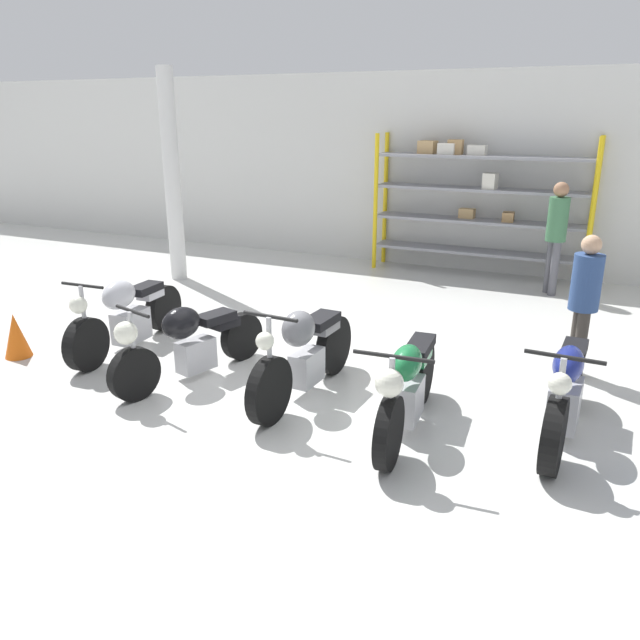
{
  "coord_description": "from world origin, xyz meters",
  "views": [
    {
      "loc": [
        2.73,
        -5.48,
        2.86
      ],
      "look_at": [
        0.0,
        0.4,
        0.7
      ],
      "focal_mm": 35.0,
      "sensor_mm": 36.0,
      "label": 1
    }
  ],
  "objects_px": {
    "motorcycle_grey": "(304,353)",
    "motorcycle_green": "(408,386)",
    "motorcycle_blue": "(565,393)",
    "person_near_rack": "(557,229)",
    "motorcycle_black": "(188,342)",
    "shelving_rack": "(476,199)",
    "motorcycle_silver": "(127,315)",
    "person_browsing": "(585,295)",
    "traffic_cone": "(16,335)"
  },
  "relations": [
    {
      "from": "motorcycle_blue",
      "to": "person_near_rack",
      "type": "height_order",
      "value": "person_near_rack"
    },
    {
      "from": "motorcycle_silver",
      "to": "motorcycle_blue",
      "type": "relative_size",
      "value": 1.05
    },
    {
      "from": "motorcycle_silver",
      "to": "motorcycle_grey",
      "type": "height_order",
      "value": "motorcycle_grey"
    },
    {
      "from": "motorcycle_silver",
      "to": "motorcycle_blue",
      "type": "distance_m",
      "value": 5.19
    },
    {
      "from": "motorcycle_silver",
      "to": "motorcycle_green",
      "type": "distance_m",
      "value": 3.91
    },
    {
      "from": "shelving_rack",
      "to": "person_near_rack",
      "type": "bearing_deg",
      "value": -28.23
    },
    {
      "from": "shelving_rack",
      "to": "person_browsing",
      "type": "height_order",
      "value": "shelving_rack"
    },
    {
      "from": "motorcycle_grey",
      "to": "motorcycle_black",
      "type": "bearing_deg",
      "value": -81.22
    },
    {
      "from": "motorcycle_blue",
      "to": "person_browsing",
      "type": "xyz_separation_m",
      "value": [
        0.02,
        1.57,
        0.51
      ]
    },
    {
      "from": "motorcycle_silver",
      "to": "person_near_rack",
      "type": "height_order",
      "value": "person_near_rack"
    },
    {
      "from": "motorcycle_grey",
      "to": "motorcycle_green",
      "type": "relative_size",
      "value": 1.03
    },
    {
      "from": "motorcycle_green",
      "to": "person_browsing",
      "type": "relative_size",
      "value": 1.25
    },
    {
      "from": "motorcycle_black",
      "to": "motorcycle_grey",
      "type": "xyz_separation_m",
      "value": [
        1.37,
        0.15,
        0.04
      ]
    },
    {
      "from": "person_near_rack",
      "to": "motorcycle_black",
      "type": "bearing_deg",
      "value": 27.94
    },
    {
      "from": "motorcycle_blue",
      "to": "person_near_rack",
      "type": "xyz_separation_m",
      "value": [
        -0.6,
        5.02,
        0.65
      ]
    },
    {
      "from": "motorcycle_silver",
      "to": "motorcycle_black",
      "type": "bearing_deg",
      "value": 66.54
    },
    {
      "from": "shelving_rack",
      "to": "person_near_rack",
      "type": "relative_size",
      "value": 2.1
    },
    {
      "from": "person_browsing",
      "to": "traffic_cone",
      "type": "bearing_deg",
      "value": 2.38
    },
    {
      "from": "motorcycle_green",
      "to": "motorcycle_black",
      "type": "bearing_deg",
      "value": -97.61
    },
    {
      "from": "motorcycle_black",
      "to": "person_browsing",
      "type": "relative_size",
      "value": 1.26
    },
    {
      "from": "shelving_rack",
      "to": "motorcycle_grey",
      "type": "distance_m",
      "value": 6.11
    },
    {
      "from": "motorcycle_silver",
      "to": "person_browsing",
      "type": "distance_m",
      "value": 5.44
    },
    {
      "from": "motorcycle_green",
      "to": "motorcycle_blue",
      "type": "height_order",
      "value": "motorcycle_blue"
    },
    {
      "from": "motorcycle_silver",
      "to": "motorcycle_black",
      "type": "relative_size",
      "value": 1.06
    },
    {
      "from": "shelving_rack",
      "to": "motorcycle_blue",
      "type": "distance_m",
      "value": 6.24
    },
    {
      "from": "motorcycle_green",
      "to": "person_browsing",
      "type": "height_order",
      "value": "person_browsing"
    },
    {
      "from": "person_near_rack",
      "to": "person_browsing",
      "type": "bearing_deg",
      "value": 69.61
    },
    {
      "from": "motorcycle_silver",
      "to": "person_browsing",
      "type": "relative_size",
      "value": 1.33
    },
    {
      "from": "person_near_rack",
      "to": "traffic_cone",
      "type": "xyz_separation_m",
      "value": [
        -5.64,
        -5.73,
        -0.81
      ]
    },
    {
      "from": "motorcycle_grey",
      "to": "motorcycle_blue",
      "type": "distance_m",
      "value": 2.55
    },
    {
      "from": "motorcycle_silver",
      "to": "person_near_rack",
      "type": "relative_size",
      "value": 1.18
    },
    {
      "from": "motorcycle_black",
      "to": "traffic_cone",
      "type": "relative_size",
      "value": 3.71
    },
    {
      "from": "motorcycle_silver",
      "to": "person_near_rack",
      "type": "distance_m",
      "value": 6.77
    },
    {
      "from": "motorcycle_blue",
      "to": "motorcycle_green",
      "type": "bearing_deg",
      "value": -66.46
    },
    {
      "from": "motorcycle_black",
      "to": "person_near_rack",
      "type": "distance_m",
      "value": 6.36
    },
    {
      "from": "motorcycle_grey",
      "to": "motorcycle_silver",
      "type": "bearing_deg",
      "value": -94.28
    },
    {
      "from": "person_near_rack",
      "to": "shelving_rack",
      "type": "bearing_deg",
      "value": -58.71
    },
    {
      "from": "person_browsing",
      "to": "traffic_cone",
      "type": "distance_m",
      "value": 6.69
    },
    {
      "from": "motorcycle_silver",
      "to": "person_browsing",
      "type": "bearing_deg",
      "value": 102.33
    },
    {
      "from": "motorcycle_green",
      "to": "traffic_cone",
      "type": "distance_m",
      "value": 4.92
    },
    {
      "from": "motorcycle_silver",
      "to": "motorcycle_black",
      "type": "height_order",
      "value": "motorcycle_silver"
    },
    {
      "from": "shelving_rack",
      "to": "motorcycle_silver",
      "type": "distance_m",
      "value": 6.58
    },
    {
      "from": "shelving_rack",
      "to": "motorcycle_black",
      "type": "relative_size",
      "value": 1.88
    },
    {
      "from": "motorcycle_grey",
      "to": "traffic_cone",
      "type": "bearing_deg",
      "value": -79.97
    },
    {
      "from": "person_browsing",
      "to": "person_near_rack",
      "type": "bearing_deg",
      "value": -97.53
    },
    {
      "from": "person_near_rack",
      "to": "traffic_cone",
      "type": "distance_m",
      "value": 8.08
    },
    {
      "from": "person_near_rack",
      "to": "traffic_cone",
      "type": "relative_size",
      "value": 3.32
    },
    {
      "from": "motorcycle_black",
      "to": "person_browsing",
      "type": "distance_m",
      "value": 4.41
    },
    {
      "from": "motorcycle_black",
      "to": "motorcycle_blue",
      "type": "relative_size",
      "value": 0.99
    },
    {
      "from": "person_near_rack",
      "to": "motorcycle_blue",
      "type": "bearing_deg",
      "value": 66.29
    }
  ]
}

